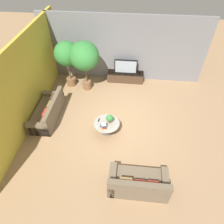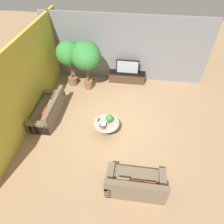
{
  "view_description": "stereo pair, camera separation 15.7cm",
  "coord_description": "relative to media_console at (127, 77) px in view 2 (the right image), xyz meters",
  "views": [
    {
      "loc": [
        0.4,
        -5.16,
        5.69
      ],
      "look_at": [
        -0.14,
        0.12,
        0.55
      ],
      "focal_mm": 32.0,
      "sensor_mm": 36.0,
      "label": 1
    },
    {
      "loc": [
        0.56,
        -5.14,
        5.69
      ],
      "look_at": [
        -0.14,
        0.12,
        0.55
      ],
      "focal_mm": 32.0,
      "sensor_mm": 36.0,
      "label": 2
    }
  ],
  "objects": [
    {
      "name": "book_stack",
      "position": [
        -0.57,
        -3.5,
        0.28
      ],
      "size": [
        0.23,
        0.28,
        0.16
      ],
      "color": "gold",
      "rests_on": "coffee_table"
    },
    {
      "name": "back_wall_stone",
      "position": [
        -0.21,
        0.32,
        1.26
      ],
      "size": [
        7.4,
        0.12,
        3.0
      ],
      "primitive_type": "cube",
      "color": "slate",
      "rests_on": "ground"
    },
    {
      "name": "media_console",
      "position": [
        0.0,
        0.0,
        0.0
      ],
      "size": [
        1.73,
        0.5,
        0.46
      ],
      "color": "#473323",
      "rests_on": "ground"
    },
    {
      "name": "television",
      "position": [
        0.0,
        -0.0,
        0.55
      ],
      "size": [
        1.05,
        0.13,
        0.66
      ],
      "color": "black",
      "rests_on": "media_console"
    },
    {
      "name": "couch_near_entry",
      "position": [
        0.66,
        -5.39,
        0.04
      ],
      "size": [
        1.68,
        0.84,
        0.84
      ],
      "rotation": [
        0.0,
        0.0,
        3.14
      ],
      "color": "brown",
      "rests_on": "ground"
    },
    {
      "name": "coffee_table",
      "position": [
        -0.49,
        -3.3,
        0.07
      ],
      "size": [
        0.93,
        0.93,
        0.45
      ],
      "color": "#756656",
      "rests_on": "ground"
    },
    {
      "name": "potted_palm_tall",
      "position": [
        -2.51,
        -0.59,
        1.29
      ],
      "size": [
        1.06,
        1.06,
        2.13
      ],
      "color": "brown",
      "rests_on": "ground"
    },
    {
      "name": "side_wall_left",
      "position": [
        -3.47,
        -2.74,
        1.26
      ],
      "size": [
        0.12,
        7.4,
        3.0
      ],
      "primitive_type": "cube",
      "color": "gold",
      "rests_on": "ground"
    },
    {
      "name": "potted_palm_corner",
      "position": [
        -1.72,
        -0.78,
        1.37
      ],
      "size": [
        1.25,
        1.25,
        2.25
      ],
      "color": "brown",
      "rests_on": "ground"
    },
    {
      "name": "remote_black",
      "position": [
        -0.79,
        -3.19,
        0.21
      ],
      "size": [
        0.06,
        0.16,
        0.02
      ],
      "primitive_type": "cube",
      "rotation": [
        0.0,
        0.0,
        -0.14
      ],
      "color": "black",
      "rests_on": "coffee_table"
    },
    {
      "name": "potted_plant_tabletop",
      "position": [
        -0.39,
        -3.24,
        0.39
      ],
      "size": [
        0.25,
        0.25,
        0.33
      ],
      "color": "brown",
      "rests_on": "coffee_table"
    },
    {
      "name": "remote_silver",
      "position": [
        -0.54,
        -3.05,
        0.21
      ],
      "size": [
        0.1,
        0.16,
        0.02
      ],
      "primitive_type": "cube",
      "rotation": [
        0.0,
        0.0,
        0.37
      ],
      "color": "gray",
      "rests_on": "coffee_table"
    },
    {
      "name": "ground_plane",
      "position": [
        -0.21,
        -2.94,
        -0.24
      ],
      "size": [
        24.0,
        24.0,
        0.0
      ],
      "primitive_type": "plane",
      "color": "#9E7A56"
    },
    {
      "name": "couch_by_wall",
      "position": [
        -2.86,
        -2.8,
        0.05
      ],
      "size": [
        0.84,
        1.98,
        0.84
      ],
      "rotation": [
        0.0,
        0.0,
        -1.57
      ],
      "color": "brown",
      "rests_on": "ground"
    }
  ]
}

